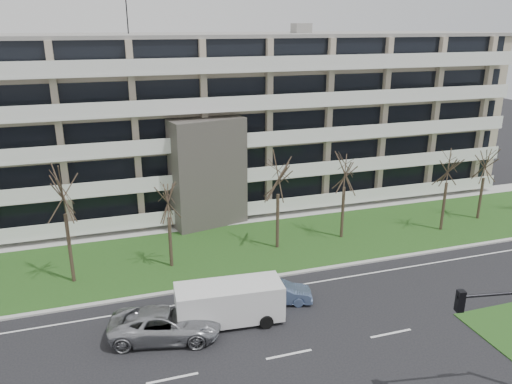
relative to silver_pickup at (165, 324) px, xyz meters
name	(u,v)px	position (x,y,z in m)	size (l,w,h in m)	color
ground	(289,354)	(5.81, -3.44, -0.83)	(160.00, 160.00, 0.00)	black
grass_verge	(226,250)	(5.81, 9.56, -0.80)	(90.00, 10.00, 0.06)	#234B19
curb	(245,281)	(5.81, 4.56, -0.77)	(90.00, 0.35, 0.12)	#B2B2AD
sidewalk	(210,223)	(5.81, 15.06, -0.79)	(90.00, 2.00, 0.08)	#B2B2AD
lane_edge_line	(252,293)	(5.81, 3.06, -0.82)	(90.00, 0.12, 0.01)	white
apartment_building	(191,121)	(5.80, 21.88, 6.79)	(60.50, 15.10, 18.75)	tan
silver_pickup	(165,324)	(0.00, 0.00, 0.00)	(2.75, 5.96, 1.66)	#A3A4AA
blue_sedan	(279,292)	(7.06, 1.52, -0.17)	(1.40, 4.02, 1.32)	#6780B2
white_van	(231,300)	(3.74, 0.39, 0.57)	(6.17, 2.84, 2.33)	white
tree_2	(62,186)	(-4.92, 7.99, 5.81)	(4.27, 4.27, 8.53)	#382B21
tree_3	(168,198)	(1.55, 8.22, 4.27)	(3.28, 3.28, 6.56)	#382B21
tree_4	(278,173)	(9.64, 8.86, 5.11)	(3.82, 3.82, 7.64)	#382B21
tree_5	(345,166)	(15.15, 9.09, 5.03)	(3.77, 3.77, 7.53)	#382B21
tree_6	(449,164)	(23.65, 7.95, 4.83)	(3.64, 3.64, 7.27)	#382B21
tree_7	(486,162)	(28.29, 9.08, 4.32)	(3.31, 3.31, 6.63)	#382B21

